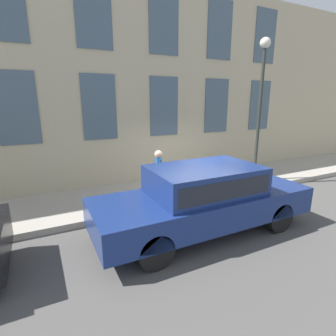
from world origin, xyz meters
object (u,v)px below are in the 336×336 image
at_px(street_lamp, 261,95).
at_px(person, 159,170).
at_px(parked_car_navy_near, 204,196).
at_px(fire_hydrant, 177,183).

bearing_deg(street_lamp, person, 90.54).
bearing_deg(person, parked_car_navy_near, 143.29).
xyz_separation_m(person, parked_car_navy_near, (-2.17, -0.19, -0.16)).
xyz_separation_m(parked_car_navy_near, street_lamp, (2.20, -3.81, 2.40)).
relative_size(fire_hydrant, person, 0.57).
distance_m(parked_car_navy_near, street_lamp, 5.01).
relative_size(person, parked_car_navy_near, 0.28).
height_order(person, street_lamp, street_lamp).
distance_m(fire_hydrant, parked_car_navy_near, 2.07).
bearing_deg(parked_car_navy_near, person, 5.08).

